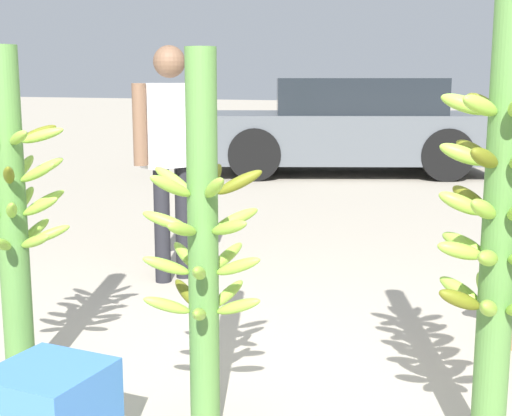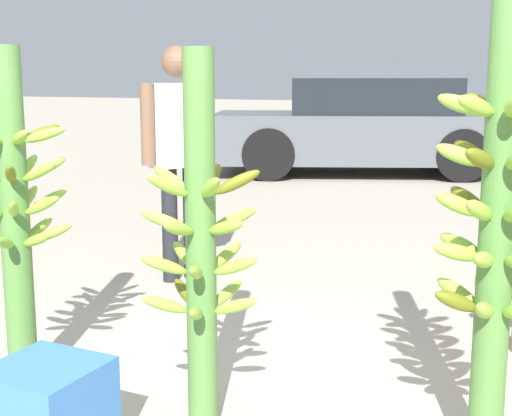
# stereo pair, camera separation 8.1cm
# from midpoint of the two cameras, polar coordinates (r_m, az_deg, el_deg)

# --- Properties ---
(banana_stalk_left) EXTENTS (0.48, 0.48, 1.46)m
(banana_stalk_left) POSITION_cam_midpoint_polar(r_m,az_deg,el_deg) (3.13, -18.08, -0.32)
(banana_stalk_left) COLOR #4C7A38
(banana_stalk_left) RESTS_ON ground_plane
(banana_stalk_center) EXTENTS (0.46, 0.46, 1.44)m
(banana_stalk_center) POSITION_cam_midpoint_polar(r_m,az_deg,el_deg) (2.62, -3.56, -3.03)
(banana_stalk_center) COLOR #4C7A38
(banana_stalk_center) RESTS_ON ground_plane
(banana_stalk_right) EXTENTS (0.43, 0.43, 1.65)m
(banana_stalk_right) POSITION_cam_midpoint_polar(r_m,az_deg,el_deg) (2.45, 19.67, -1.11)
(banana_stalk_right) COLOR #4C7A38
(banana_stalk_right) RESTS_ON ground_plane
(vendor_person) EXTENTS (0.31, 0.54, 1.54)m
(vendor_person) POSITION_cam_midpoint_polar(r_m,az_deg,el_deg) (4.67, -5.69, 5.32)
(vendor_person) COLOR black
(vendor_person) RESTS_ON ground_plane
(parked_car) EXTENTS (4.42, 3.23, 1.34)m
(parked_car) POSITION_cam_midpoint_polar(r_m,az_deg,el_deg) (10.22, 8.73, 6.42)
(parked_car) COLOR #4C5156
(parked_car) RESTS_ON ground_plane
(produce_crate) EXTENTS (0.36, 0.36, 0.36)m
(produce_crate) POSITION_cam_midpoint_polar(r_m,az_deg,el_deg) (2.66, -15.50, -15.62)
(produce_crate) COLOR #386BB2
(produce_crate) RESTS_ON ground_plane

